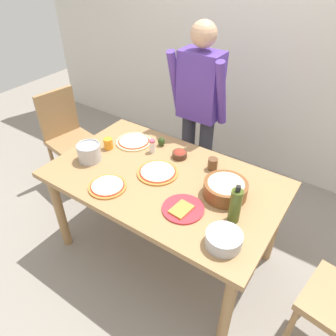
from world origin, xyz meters
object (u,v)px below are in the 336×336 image
object	(u,v)px
pizza_second_cooked	(158,172)
plate_with_slice	(183,209)
dining_table	(164,187)
salt_shaker	(152,146)
cup_small_brown	(213,164)
avocado	(161,142)
cup_orange	(108,144)
pizza_raw_on_board	(134,141)
pizza_cooked_on_tray	(108,186)
small_sauce_bowl	(180,154)
popcorn_bowl	(225,188)
chair_wooden_left	(67,134)
person_cook	(199,107)
mixing_bowl_steel	(224,239)
olive_oil_bottle	(235,205)
steel_pot	(89,152)

from	to	relation	value
pizza_second_cooked	plate_with_slice	distance (m)	0.40
dining_table	salt_shaker	world-z (taller)	salt_shaker
cup_small_brown	avocado	distance (m)	0.48
cup_orange	pizza_raw_on_board	bearing A→B (deg)	58.68
pizza_cooked_on_tray	small_sauce_bowl	xyz separation A→B (m)	(0.21, 0.56, 0.02)
popcorn_bowl	avocado	size ratio (longest dim) A/B	4.00
chair_wooden_left	cup_orange	world-z (taller)	chair_wooden_left
pizza_cooked_on_tray	pizza_second_cooked	distance (m)	0.36
popcorn_bowl	salt_shaker	size ratio (longest dim) A/B	2.64
popcorn_bowl	cup_small_brown	distance (m)	0.29
pizza_raw_on_board	pizza_cooked_on_tray	size ratio (longest dim) A/B	1.11
dining_table	cup_small_brown	bearing A→B (deg)	50.60
person_cook	popcorn_bowl	world-z (taller)	person_cook
pizza_raw_on_board	cup_orange	distance (m)	0.21
mixing_bowl_steel	olive_oil_bottle	xyz separation A→B (m)	(-0.03, 0.20, 0.07)
dining_table	chair_wooden_left	size ratio (longest dim) A/B	1.68
pizza_second_cooked	mixing_bowl_steel	distance (m)	0.73
steel_pot	cup_small_brown	world-z (taller)	steel_pot
chair_wooden_left	pizza_second_cooked	size ratio (longest dim) A/B	3.28
pizza_second_cooked	olive_oil_bottle	distance (m)	0.64
pizza_second_cooked	mixing_bowl_steel	world-z (taller)	mixing_bowl_steel
dining_table	plate_with_slice	xyz separation A→B (m)	(0.28, -0.20, 0.10)
person_cook	plate_with_slice	size ratio (longest dim) A/B	6.23
mixing_bowl_steel	small_sauce_bowl	bearing A→B (deg)	138.66
olive_oil_bottle	steel_pot	bearing A→B (deg)	-178.25
popcorn_bowl	pizza_second_cooked	bearing A→B (deg)	-173.43
chair_wooden_left	small_sauce_bowl	bearing A→B (deg)	0.60
pizza_raw_on_board	popcorn_bowl	world-z (taller)	popcorn_bowl
small_sauce_bowl	avocado	distance (m)	0.21
chair_wooden_left	steel_pot	xyz separation A→B (m)	(0.75, -0.39, 0.29)
popcorn_bowl	small_sauce_bowl	size ratio (longest dim) A/B	2.55
mixing_bowl_steel	cup_small_brown	size ratio (longest dim) A/B	2.35
chair_wooden_left	popcorn_bowl	size ratio (longest dim) A/B	3.39
pizza_second_cooked	plate_with_slice	world-z (taller)	plate_with_slice
pizza_raw_on_board	avocado	bearing A→B (deg)	23.07
chair_wooden_left	avocado	xyz separation A→B (m)	(1.07, 0.07, 0.25)
mixing_bowl_steel	salt_shaker	distance (m)	0.99
person_cook	pizza_raw_on_board	world-z (taller)	person_cook
pizza_raw_on_board	olive_oil_bottle	distance (m)	1.08
olive_oil_bottle	avocado	bearing A→B (deg)	152.60
chair_wooden_left	dining_table	bearing A→B (deg)	-10.84
person_cook	popcorn_bowl	xyz separation A→B (m)	(0.59, -0.69, -0.12)
person_cook	steel_pot	world-z (taller)	person_cook
popcorn_bowl	steel_pot	xyz separation A→B (m)	(-1.00, -0.20, 0.00)
chair_wooden_left	mixing_bowl_steel	size ratio (longest dim) A/B	4.75
pizza_raw_on_board	olive_oil_bottle	size ratio (longest dim) A/B	1.10
popcorn_bowl	small_sauce_bowl	world-z (taller)	popcorn_bowl
person_cook	olive_oil_bottle	distance (m)	1.13
person_cook	small_sauce_bowl	world-z (taller)	person_cook
pizza_second_cooked	olive_oil_bottle	world-z (taller)	olive_oil_bottle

